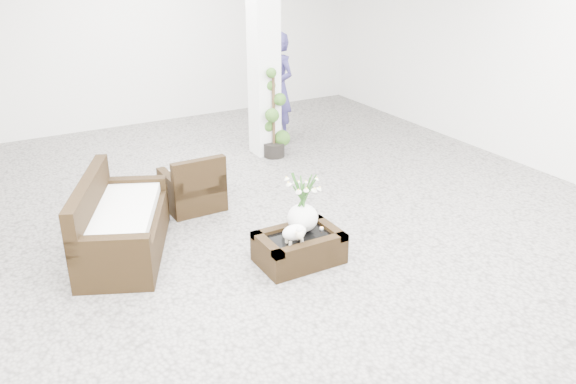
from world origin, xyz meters
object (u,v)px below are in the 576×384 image
armchair (192,180)px  loveseat (123,217)px  coffee_table (299,249)px  topiary (274,114)px

armchair → loveseat: 1.38m
armchair → coffee_table: bearing=103.4°
loveseat → coffee_table: bearing=-100.9°
topiary → loveseat: bearing=-145.8°
loveseat → topiary: 3.62m
armchair → topiary: (1.88, 1.22, 0.34)m
coffee_table → loveseat: 1.99m
coffee_table → topiary: 3.49m
coffee_table → topiary: bearing=66.4°
loveseat → topiary: size_ratio=1.18×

